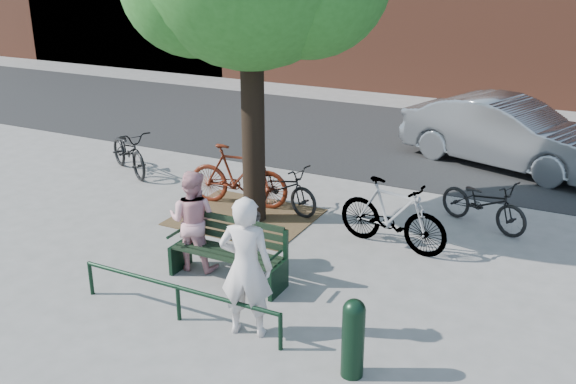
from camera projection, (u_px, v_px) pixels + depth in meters
The scene contains 15 objects.
ground at pixel (228, 281), 9.43m from camera, with size 90.00×90.00×0.00m, color gray.
dirt_pit at pixel (245, 217), 11.69m from camera, with size 2.40×2.00×0.02m, color brown.
road at pixel (403, 140), 16.53m from camera, with size 40.00×7.00×0.01m, color black.
park_bench at pixel (230, 249), 9.33m from camera, with size 1.74×0.54×0.97m.
guard_railing at pixel (178, 292), 8.29m from camera, with size 3.06×0.06×0.51m.
person_left at pixel (246, 267), 7.83m from camera, with size 0.67×0.44×1.84m, color beige.
person_right at pixel (193, 220), 9.57m from camera, with size 0.76×0.59×1.56m, color #D59299.
bollard at pixel (353, 335), 7.15m from camera, with size 0.26×0.26×0.97m.
litter_bin at pixel (248, 239), 9.79m from camera, with size 0.41×0.41×0.83m.
bicycle_a at pixel (129, 151), 13.94m from camera, with size 0.66×1.89×0.99m, color black.
bicycle_b at pixel (238, 176), 12.05m from camera, with size 0.56×1.97×1.19m, color #51190B.
bicycle_c at pixel (280, 187), 11.89m from camera, with size 0.61×1.74×0.92m, color black.
bicycle_d at pixel (392, 215), 10.32m from camera, with size 0.54×1.91×1.15m, color gray.
bicycle_e at pixel (484, 203), 11.16m from camera, with size 0.60×1.71×0.90m, color black.
parked_car at pixel (507, 133), 14.28m from camera, with size 1.63×4.67×1.54m, color gray.
Camera 1 is at (4.59, -7.07, 4.51)m, focal length 40.00 mm.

